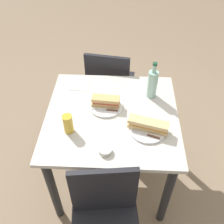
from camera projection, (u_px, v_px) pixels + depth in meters
ground_plane at (112, 174)px, 2.32m from camera, size 8.00×8.00×0.00m
dining_table at (112, 127)px, 1.88m from camera, size 0.91×0.87×0.75m
chair_far at (105, 221)px, 1.52m from camera, size 0.44×0.44×0.87m
chair_near at (110, 85)px, 2.42m from camera, size 0.45×0.45×0.87m
plate_near at (106, 105)px, 1.84m from camera, size 0.24×0.24×0.01m
baguette_sandwich_near at (106, 101)px, 1.81m from camera, size 0.20×0.09×0.07m
knife_near at (106, 110)px, 1.79m from camera, size 0.18×0.02×0.01m
plate_far at (148, 129)px, 1.68m from camera, size 0.24×0.24×0.01m
baguette_sandwich_far at (148, 125)px, 1.65m from camera, size 0.27×0.14×0.07m
knife_far at (148, 135)px, 1.63m from camera, size 0.17×0.07×0.01m
water_bottle at (152, 84)px, 1.85m from camera, size 0.07×0.07×0.29m
beer_glass at (68, 124)px, 1.64m from camera, size 0.06×0.06×0.13m
olive_bowl at (105, 150)px, 1.55m from camera, size 0.08×0.08×0.03m
paper_napkin at (80, 85)px, 2.02m from camera, size 0.14×0.14×0.00m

